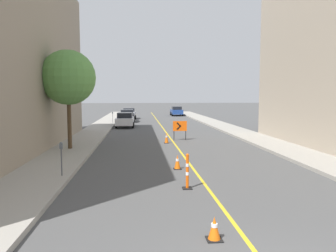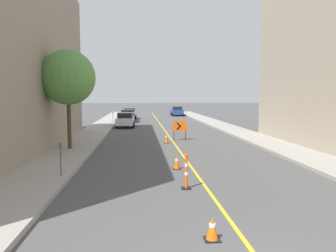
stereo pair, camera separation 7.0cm
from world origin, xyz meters
name	(u,v)px [view 1 (the left image)]	position (x,y,z in m)	size (l,w,h in m)	color
lane_stripe	(162,127)	(0.00, 30.92, 0.00)	(0.12, 61.83, 0.01)	gold
sidewalk_left	(101,126)	(-6.57, 30.92, 0.09)	(2.63, 61.83, 0.18)	#9E998E
sidewalk_right	(221,125)	(6.57, 30.92, 0.09)	(2.63, 61.83, 0.18)	#9E998E
traffic_cone_nearest	(214,229)	(-0.75, 2.68, 0.28)	(0.37, 0.37, 0.56)	black
traffic_cone_second	(177,162)	(-0.74, 10.17, 0.33)	(0.36, 0.36, 0.67)	black
traffic_cone_third	(167,138)	(-0.54, 18.51, 0.37)	(0.34, 0.34, 0.75)	black
delineator_post_front	(187,173)	(-0.76, 6.96, 0.57)	(0.34, 0.34, 1.30)	black
arrow_barricade_primary	(180,127)	(0.60, 19.93, 1.03)	(1.06, 0.10, 1.47)	#EF560C
parked_car_curb_near	(125,120)	(-3.99, 30.71, 0.80)	(1.94, 4.34, 1.59)	silver
parked_car_curb_mid	(127,116)	(-4.03, 38.12, 0.80)	(1.93, 4.30, 1.59)	black
parked_car_curb_far	(129,113)	(-3.90, 43.42, 0.80)	(2.01, 4.38, 1.59)	#B7B7BC
parked_car_opposite_side	(177,111)	(3.87, 50.60, 0.80)	(1.93, 4.31, 1.59)	navy
parking_meter_near_curb	(61,152)	(-5.60, 8.63, 1.14)	(0.12, 0.11, 1.37)	#4C4C51
parking_meter_far_curb	(113,115)	(-5.60, 34.44, 1.14)	(0.12, 0.11, 1.37)	#4C4C51
street_tree_left_near	(68,78)	(-6.70, 15.58, 4.46)	(3.29, 3.29, 5.94)	#4C3823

